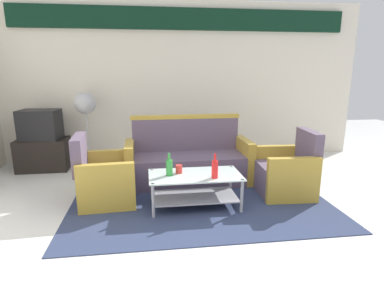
# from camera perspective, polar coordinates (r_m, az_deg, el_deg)

# --- Properties ---
(ground_plane) EXTENTS (14.00, 14.00, 0.00)m
(ground_plane) POSITION_cam_1_polar(r_m,az_deg,el_deg) (3.48, 4.75, -13.44)
(ground_plane) COLOR white
(wall_back) EXTENTS (6.52, 0.19, 2.80)m
(wall_back) POSITION_cam_1_polar(r_m,az_deg,el_deg) (6.10, -1.39, 12.99)
(wall_back) COLOR silver
(wall_back) RESTS_ON ground
(rug) EXTENTS (3.19, 2.27, 0.01)m
(rug) POSITION_cam_1_polar(r_m,az_deg,el_deg) (4.23, 1.32, -8.10)
(rug) COLOR #2D3856
(rug) RESTS_ON ground
(couch) EXTENTS (1.81, 0.76, 0.96)m
(couch) POSITION_cam_1_polar(r_m,az_deg,el_deg) (4.81, -0.68, -1.38)
(couch) COLOR #5B4C60
(couch) RESTS_ON rug
(armchair_left) EXTENTS (0.74, 0.80, 0.85)m
(armchair_left) POSITION_cam_1_polar(r_m,az_deg,el_deg) (4.24, -15.00, -4.50)
(armchair_left) COLOR #5B4C60
(armchair_left) RESTS_ON rug
(armchair_right) EXTENTS (0.74, 0.80, 0.85)m
(armchair_right) POSITION_cam_1_polar(r_m,az_deg,el_deg) (4.54, 16.13, -3.32)
(armchair_right) COLOR #5B4C60
(armchair_right) RESTS_ON rug
(coffee_table) EXTENTS (1.10, 0.60, 0.40)m
(coffee_table) POSITION_cam_1_polar(r_m,az_deg,el_deg) (3.96, 0.52, -5.57)
(coffee_table) COLOR silver
(coffee_table) RESTS_ON rug
(bottle_red) EXTENTS (0.08, 0.08, 0.29)m
(bottle_red) POSITION_cam_1_polar(r_m,az_deg,el_deg) (3.77, 4.00, -2.68)
(bottle_red) COLOR red
(bottle_red) RESTS_ON coffee_table
(bottle_green) EXTENTS (0.08, 0.08, 0.27)m
(bottle_green) POSITION_cam_1_polar(r_m,az_deg,el_deg) (3.86, -3.98, -2.37)
(bottle_green) COLOR #2D8C38
(bottle_green) RESTS_ON coffee_table
(cup) EXTENTS (0.08, 0.08, 0.10)m
(cup) POSITION_cam_1_polar(r_m,az_deg,el_deg) (3.95, -2.29, -2.73)
(cup) COLOR red
(cup) RESTS_ON coffee_table
(tv_stand) EXTENTS (0.80, 0.50, 0.52)m
(tv_stand) POSITION_cam_1_polar(r_m,az_deg,el_deg) (5.97, -24.44, -0.14)
(tv_stand) COLOR black
(tv_stand) RESTS_ON ground
(television) EXTENTS (0.64, 0.50, 0.48)m
(television) POSITION_cam_1_polar(r_m,az_deg,el_deg) (5.87, -24.93, 4.60)
(television) COLOR black
(television) RESTS_ON tv_stand
(pedestal_fan) EXTENTS (0.36, 0.36, 1.27)m
(pedestal_fan) POSITION_cam_1_polar(r_m,az_deg,el_deg) (5.72, -18.09, 7.56)
(pedestal_fan) COLOR #2D2D33
(pedestal_fan) RESTS_ON ground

